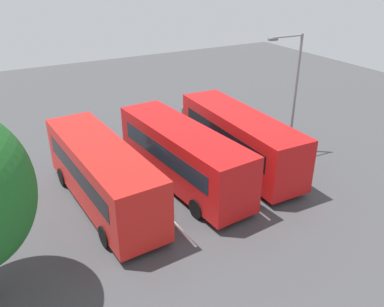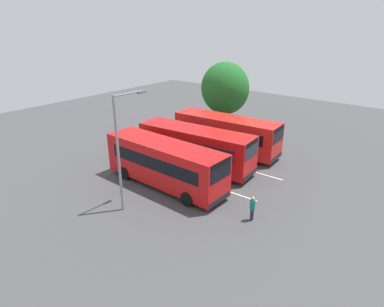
{
  "view_description": "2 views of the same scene",
  "coord_description": "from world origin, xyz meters",
  "px_view_note": "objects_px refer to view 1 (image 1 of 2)",
  "views": [
    {
      "loc": [
        -17.43,
        8.5,
        10.98
      ],
      "look_at": [
        -1.01,
        -0.57,
        1.82
      ],
      "focal_mm": 37.01,
      "sensor_mm": 36.0,
      "label": 1
    },
    {
      "loc": [
        14.49,
        -19.6,
        11.11
      ],
      "look_at": [
        -0.89,
        -0.39,
        1.24
      ],
      "focal_mm": 31.23,
      "sensor_mm": 36.0,
      "label": 2
    }
  ],
  "objects_px": {
    "bus_center_right": "(102,173)",
    "street_lamp": "(293,87)",
    "bus_center_left": "(182,154)",
    "pedestrian": "(184,114)",
    "bus_far_left": "(239,138)"
  },
  "relations": [
    {
      "from": "bus_center_right",
      "to": "street_lamp",
      "type": "bearing_deg",
      "value": -91.96
    },
    {
      "from": "bus_far_left",
      "to": "street_lamp",
      "type": "relative_size",
      "value": 1.32
    },
    {
      "from": "street_lamp",
      "to": "bus_center_left",
      "type": "bearing_deg",
      "value": 5.36
    },
    {
      "from": "bus_far_left",
      "to": "bus_center_left",
      "type": "xyz_separation_m",
      "value": [
        -0.3,
        3.88,
        0.0
      ]
    },
    {
      "from": "bus_center_left",
      "to": "bus_center_right",
      "type": "distance_m",
      "value": 4.35
    },
    {
      "from": "bus_center_left",
      "to": "pedestrian",
      "type": "bearing_deg",
      "value": -33.63
    },
    {
      "from": "bus_far_left",
      "to": "pedestrian",
      "type": "height_order",
      "value": "bus_far_left"
    },
    {
      "from": "pedestrian",
      "to": "bus_far_left",
      "type": "bearing_deg",
      "value": 4.04
    },
    {
      "from": "pedestrian",
      "to": "street_lamp",
      "type": "xyz_separation_m",
      "value": [
        -6.9,
        -3.77,
        3.29
      ]
    },
    {
      "from": "bus_center_left",
      "to": "bus_center_right",
      "type": "bearing_deg",
      "value": 84.25
    },
    {
      "from": "bus_center_left",
      "to": "street_lamp",
      "type": "bearing_deg",
      "value": -91.8
    },
    {
      "from": "bus_far_left",
      "to": "bus_center_left",
      "type": "distance_m",
      "value": 3.89
    },
    {
      "from": "bus_center_right",
      "to": "street_lamp",
      "type": "relative_size",
      "value": 1.33
    },
    {
      "from": "bus_center_right",
      "to": "pedestrian",
      "type": "relative_size",
      "value": 6.13
    },
    {
      "from": "bus_center_right",
      "to": "street_lamp",
      "type": "height_order",
      "value": "street_lamp"
    }
  ]
}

